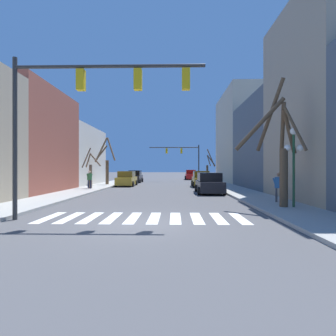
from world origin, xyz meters
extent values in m
plane|color=#4C4C4F|center=(0.00, 0.00, 0.00)|extent=(240.00, 240.00, 0.00)
cube|color=#9E9E99|center=(6.95, 0.00, 0.07)|extent=(2.95, 90.00, 0.15)
cube|color=#934C3D|center=(-11.42, 11.92, 4.37)|extent=(6.00, 9.25, 8.74)
cube|color=beige|center=(-11.42, 21.81, 3.53)|extent=(6.00, 10.54, 7.06)
cube|color=tan|center=(11.42, 6.80, 6.25)|extent=(6.00, 8.62, 12.50)
cube|color=#515B66|center=(11.42, 16.53, 4.44)|extent=(6.00, 10.83, 8.89)
cube|color=#BCB299|center=(11.42, 28.42, 6.45)|extent=(6.00, 12.96, 12.90)
cube|color=white|center=(-4.05, 1.13, 0.00)|extent=(0.45, 2.60, 0.01)
cube|color=white|center=(-3.15, 1.13, 0.00)|extent=(0.45, 2.60, 0.01)
cube|color=white|center=(-2.25, 1.13, 0.00)|extent=(0.45, 2.60, 0.01)
cube|color=white|center=(-1.35, 1.13, 0.00)|extent=(0.45, 2.60, 0.01)
cube|color=white|center=(-0.45, 1.13, 0.00)|extent=(0.45, 2.60, 0.01)
cube|color=white|center=(0.45, 1.13, 0.00)|extent=(0.45, 2.60, 0.01)
cube|color=white|center=(1.35, 1.13, 0.00)|extent=(0.45, 2.60, 0.01)
cube|color=white|center=(2.25, 1.13, 0.00)|extent=(0.45, 2.60, 0.01)
cube|color=white|center=(3.15, 1.13, 0.00)|extent=(0.45, 2.60, 0.01)
cube|color=white|center=(4.05, 1.13, 0.00)|extent=(0.45, 2.60, 0.01)
cylinder|color=#2D2D2D|center=(-5.22, 0.61, 3.32)|extent=(0.18, 0.18, 6.64)
cylinder|color=#2D2D2D|center=(-1.34, 0.61, 6.24)|extent=(7.77, 0.14, 0.14)
cube|color=yellow|center=(-2.50, 0.61, 5.69)|extent=(0.32, 0.28, 0.84)
cube|color=yellow|center=(-0.17, 0.61, 5.69)|extent=(0.32, 0.28, 0.84)
cube|color=yellow|center=(1.77, 0.61, 5.69)|extent=(0.32, 0.28, 0.84)
cylinder|color=#2D2D2D|center=(5.22, 31.67, 2.89)|extent=(0.18, 0.18, 5.79)
cylinder|color=#2D2D2D|center=(1.29, 31.67, 5.39)|extent=(7.86, 0.14, 0.14)
cube|color=yellow|center=(2.47, 31.67, 4.84)|extent=(0.32, 0.28, 0.84)
cube|color=yellow|center=(0.11, 31.67, 4.84)|extent=(0.32, 0.28, 0.84)
cylinder|color=#1E4C2D|center=(7.32, 3.38, 1.97)|extent=(0.12, 0.12, 3.65)
sphere|color=white|center=(7.32, 3.38, 3.98)|extent=(0.36, 0.36, 0.36)
sphere|color=white|center=(7.00, 3.38, 3.14)|extent=(0.31, 0.31, 0.31)
sphere|color=white|center=(7.64, 3.38, 3.14)|extent=(0.31, 0.31, 0.31)
cube|color=black|center=(4.25, 12.02, 0.60)|extent=(1.94, 4.46, 0.85)
cube|color=black|center=(4.25, 12.02, 1.37)|extent=(1.79, 2.32, 0.69)
cylinder|color=black|center=(3.25, 13.40, 0.32)|extent=(0.22, 0.64, 0.64)
cylinder|color=black|center=(5.24, 13.40, 0.32)|extent=(0.22, 0.64, 0.64)
cylinder|color=black|center=(3.25, 10.64, 0.32)|extent=(0.22, 0.64, 0.64)
cylinder|color=black|center=(5.24, 10.64, 0.32)|extent=(0.22, 0.64, 0.64)
cube|color=red|center=(4.32, 37.89, 0.62)|extent=(1.80, 4.49, 0.88)
cube|color=maroon|center=(4.32, 37.89, 1.42)|extent=(1.66, 2.34, 0.72)
cylinder|color=black|center=(3.40, 39.28, 0.32)|extent=(0.22, 0.64, 0.64)
cylinder|color=black|center=(5.24, 39.28, 0.32)|extent=(0.22, 0.64, 0.64)
cylinder|color=black|center=(3.40, 36.50, 0.32)|extent=(0.22, 0.64, 0.64)
cylinder|color=black|center=(5.24, 36.50, 0.32)|extent=(0.22, 0.64, 0.64)
cube|color=black|center=(-4.36, 28.04, 0.61)|extent=(1.71, 4.44, 0.87)
cube|color=black|center=(-4.36, 28.04, 1.41)|extent=(1.57, 2.31, 0.72)
cylinder|color=black|center=(-5.24, 29.42, 0.32)|extent=(0.22, 0.64, 0.64)
cylinder|color=black|center=(-3.49, 29.42, 0.32)|extent=(0.22, 0.64, 0.64)
cylinder|color=black|center=(-5.24, 26.66, 0.32)|extent=(0.22, 0.64, 0.64)
cylinder|color=black|center=(-3.49, 26.66, 0.32)|extent=(0.22, 0.64, 0.64)
cube|color=#A38423|center=(4.33, 19.57, 0.62)|extent=(1.78, 4.19, 0.89)
cube|color=#594813|center=(4.33, 19.57, 1.42)|extent=(1.64, 2.18, 0.72)
cylinder|color=black|center=(3.42, 20.87, 0.32)|extent=(0.22, 0.64, 0.64)
cylinder|color=black|center=(5.24, 20.87, 0.32)|extent=(0.22, 0.64, 0.64)
cylinder|color=black|center=(3.42, 18.27, 0.32)|extent=(0.22, 0.64, 0.64)
cylinder|color=black|center=(5.24, 18.27, 0.32)|extent=(0.22, 0.64, 0.64)
cube|color=#A38423|center=(-4.29, 20.73, 0.61)|extent=(1.86, 4.48, 0.87)
cube|color=#594813|center=(-4.29, 20.73, 1.40)|extent=(1.72, 2.33, 0.71)
cylinder|color=black|center=(-5.24, 22.12, 0.32)|extent=(0.22, 0.64, 0.64)
cylinder|color=black|center=(-3.34, 22.12, 0.32)|extent=(0.22, 0.64, 0.64)
cylinder|color=black|center=(-5.24, 19.34, 0.32)|extent=(0.22, 0.64, 0.64)
cylinder|color=black|center=(-3.34, 19.34, 0.32)|extent=(0.22, 0.64, 0.64)
cylinder|color=#282D47|center=(-6.98, 15.12, 0.56)|extent=(0.12, 0.12, 0.81)
cylinder|color=#282D47|center=(-6.72, 14.99, 0.56)|extent=(0.12, 0.12, 0.81)
cube|color=#337542|center=(-6.85, 15.06, 1.28)|extent=(0.45, 0.37, 0.64)
sphere|color=beige|center=(-6.85, 15.06, 1.75)|extent=(0.23, 0.23, 0.23)
cylinder|color=#337542|center=(-7.06, 15.15, 1.24)|extent=(0.29, 0.20, 0.62)
cylinder|color=#337542|center=(-6.64, 14.96, 1.24)|extent=(0.29, 0.20, 0.62)
cylinder|color=#4C4C51|center=(7.21, 5.34, 0.55)|extent=(0.12, 0.12, 0.81)
cylinder|color=#4C4C51|center=(7.41, 5.13, 0.55)|extent=(0.12, 0.12, 0.81)
cube|color=#235693|center=(7.31, 5.23, 1.28)|extent=(0.43, 0.44, 0.64)
sphere|color=#8C664C|center=(7.31, 5.23, 1.75)|extent=(0.23, 0.23, 0.23)
cylinder|color=#235693|center=(7.16, 5.40, 1.24)|extent=(0.25, 0.26, 0.62)
cylinder|color=#235693|center=(7.47, 5.07, 1.24)|extent=(0.25, 0.26, 0.62)
cylinder|color=brown|center=(6.65, 32.40, 1.36)|extent=(0.35, 0.35, 2.42)
cylinder|color=brown|center=(7.30, 32.73, 3.77)|extent=(1.44, 0.85, 2.88)
cylinder|color=brown|center=(7.27, 32.26, 3.34)|extent=(1.37, 0.46, 1.82)
cylinder|color=brown|center=(6.87, 32.01, 3.27)|extent=(0.57, 0.92, 1.77)
cylinder|color=brown|center=(-6.81, 21.55, 1.60)|extent=(0.38, 0.38, 2.90)
cylinder|color=brown|center=(-6.17, 20.89, 4.40)|extent=(1.40, 1.54, 2.89)
cylinder|color=brown|center=(-7.39, 21.01, 3.89)|extent=(1.26, 1.29, 2.00)
cylinder|color=brown|center=(-7.29, 20.73, 4.29)|extent=(1.10, 1.84, 3.08)
cylinder|color=brown|center=(-6.86, 15.41, 1.30)|extent=(0.28, 0.28, 2.29)
cylinder|color=brown|center=(-7.12, 15.55, 2.88)|extent=(0.65, 0.41, 1.43)
cylinder|color=brown|center=(-6.32, 15.26, 2.89)|extent=(1.18, 0.47, 1.27)
cylinder|color=brown|center=(-7.24, 15.32, 3.11)|extent=(0.88, 0.30, 1.99)
cylinder|color=brown|center=(6.87, 3.48, 1.62)|extent=(0.40, 0.40, 2.95)
cylinder|color=brown|center=(7.20, 3.01, 4.11)|extent=(0.80, 1.10, 2.42)
cylinder|color=brown|center=(7.26, 3.74, 3.99)|extent=(0.99, 0.73, 2.30)
cylinder|color=brown|center=(5.71, 3.70, 4.37)|extent=(2.47, 0.68, 2.74)
cylinder|color=brown|center=(7.01, 3.96, 4.17)|extent=(0.48, 1.15, 2.70)
cylinder|color=brown|center=(6.40, 4.10, 4.90)|extent=(1.10, 1.42, 3.74)
camera|label=1|loc=(1.29, -9.94, 2.12)|focal=28.00mm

